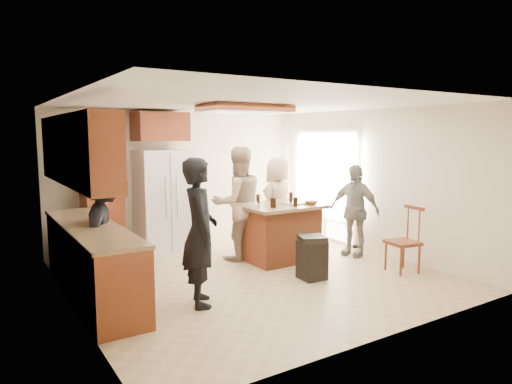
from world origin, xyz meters
TOP-DOWN VIEW (x-y plane):
  - room_shell at (4.37, 1.64)m, footprint 8.00×5.20m
  - person_front_left at (-1.16, -0.65)m, footprint 0.66×0.77m
  - person_behind_left at (0.27, 0.88)m, footprint 0.98×0.68m
  - person_behind_right at (1.31, 1.20)m, footprint 0.94×0.76m
  - person_side_right at (2.07, 0.04)m, footprint 0.72×1.01m
  - person_counter at (-1.99, 0.47)m, footprint 0.87×1.17m
  - left_cabinetry at (-2.24, 0.40)m, footprint 0.64×3.00m
  - back_wall_units at (-1.33, 2.20)m, footprint 1.80×0.60m
  - refrigerator at (-0.55, 2.12)m, footprint 0.90×0.76m
  - kitchen_island at (0.81, 0.47)m, footprint 1.28×1.03m
  - island_items at (0.99, 0.36)m, footprint 0.90×0.70m
  - trash_bin at (0.62, -0.61)m, footprint 0.47×0.47m
  - spindle_chair at (2.00, -1.08)m, footprint 0.48×0.48m

SIDE VIEW (x-z plane):
  - trash_bin at x=0.62m, z-range 0.00..0.63m
  - spindle_chair at x=2.00m, z-range -0.04..0.95m
  - kitchen_island at x=0.81m, z-range 0.01..0.94m
  - person_side_right at x=2.07m, z-range 0.00..1.57m
  - person_counter at x=-1.99m, z-range 0.00..1.64m
  - person_behind_right at x=1.31m, z-range 0.00..1.66m
  - room_shell at x=4.37m, z-range -1.63..3.37m
  - person_front_left at x=-1.16m, z-range 0.00..1.79m
  - refrigerator at x=-0.55m, z-range 0.00..1.80m
  - person_behind_left at x=0.27m, z-range 0.00..1.87m
  - left_cabinetry at x=-2.24m, z-range -0.19..2.11m
  - island_items at x=0.99m, z-range 0.90..1.05m
  - back_wall_units at x=-1.33m, z-range 0.15..2.60m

